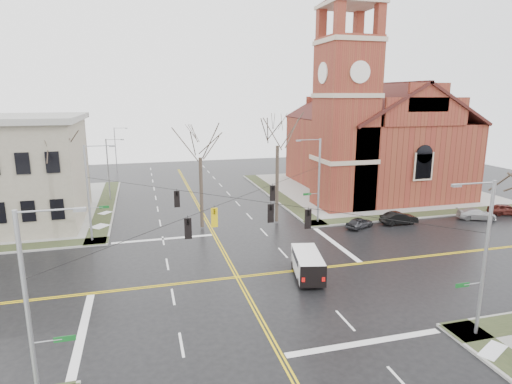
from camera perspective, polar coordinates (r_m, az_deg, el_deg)
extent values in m
plane|color=black|center=(33.25, -2.49, -11.27)|extent=(120.00, 120.00, 0.00)
cube|color=gray|center=(64.53, 14.53, 0.34)|extent=(30.00, 30.00, 0.15)
cube|color=#26311B|center=(59.00, 2.78, -0.33)|extent=(2.00, 30.00, 0.02)
cube|color=#26311B|center=(53.33, 21.81, -2.69)|extent=(30.00, 2.00, 0.02)
cube|color=#26311B|center=(56.46, -19.41, -1.67)|extent=(2.00, 30.00, 0.02)
cube|color=gold|center=(33.23, -2.70, -11.28)|extent=(0.12, 100.00, 0.01)
cube|color=gold|center=(33.28, -2.29, -11.24)|extent=(0.12, 100.00, 0.01)
cube|color=gold|center=(33.15, -2.45, -11.35)|extent=(100.00, 0.12, 0.01)
cube|color=gold|center=(33.36, -2.54, -11.18)|extent=(100.00, 0.12, 0.01)
cube|color=silver|center=(26.15, 14.39, -18.86)|extent=(9.50, 0.50, 0.01)
cube|color=silver|center=(42.40, -12.31, -6.14)|extent=(9.50, 0.50, 0.01)
cube|color=silver|center=(28.41, -22.13, -16.73)|extent=(0.50, 9.50, 0.01)
cube|color=silver|center=(40.93, 10.51, -6.76)|extent=(0.50, 9.50, 0.01)
cube|color=maroon|center=(52.37, 11.76, 8.65)|extent=(6.00, 6.00, 20.00)
cube|color=tan|center=(52.59, 12.25, 19.02)|extent=(6.30, 6.30, 0.50)
cylinder|color=silver|center=(49.61, 13.72, 15.28)|extent=(2.40, 0.15, 2.40)
cylinder|color=silver|center=(51.01, 8.90, 15.41)|extent=(0.15, 2.40, 2.40)
cube|color=maroon|center=(65.03, 15.11, 4.81)|extent=(18.00, 24.00, 10.00)
cube|color=maroon|center=(56.03, 9.84, 0.92)|extent=(2.00, 5.00, 4.40)
cylinder|color=gray|center=(45.81, 8.39, 1.46)|extent=(0.20, 0.20, 9.00)
cylinder|color=gray|center=(45.86, 7.65, -0.23)|extent=(1.20, 0.06, 0.06)
cube|color=#0D4F1A|center=(45.60, 6.83, -0.29)|extent=(0.90, 0.04, 0.25)
cylinder|color=gray|center=(44.69, 7.15, 6.92)|extent=(2.40, 0.08, 0.08)
cube|color=gray|center=(44.26, 5.70, 6.83)|extent=(0.50, 0.22, 0.15)
cylinder|color=gray|center=(42.39, -21.48, -0.23)|extent=(0.20, 0.20, 9.00)
cylinder|color=gray|center=(42.63, -20.53, -1.95)|extent=(1.20, 0.06, 0.06)
cube|color=#0D4F1A|center=(42.56, -19.60, -1.90)|extent=(0.90, 0.04, 0.25)
cylinder|color=gray|center=(41.56, -20.33, 5.79)|extent=(2.40, 0.08, 0.08)
cube|color=gray|center=(41.48, -18.67, 5.83)|extent=(0.50, 0.22, 0.15)
cylinder|color=gray|center=(27.10, 28.21, -7.99)|extent=(0.20, 0.20, 9.00)
cylinder|color=gray|center=(27.19, 26.96, -10.85)|extent=(1.20, 0.06, 0.06)
cube|color=#0D4F1A|center=(26.75, 25.82, -11.12)|extent=(0.90, 0.04, 0.25)
cylinder|color=gray|center=(25.17, 27.26, 1.04)|extent=(2.40, 0.08, 0.08)
cube|color=gray|center=(24.39, 25.16, 0.79)|extent=(0.50, 0.22, 0.15)
cylinder|color=gray|center=(20.82, -28.13, -14.18)|extent=(0.20, 0.20, 9.00)
cylinder|color=gray|center=(21.30, -26.09, -17.43)|extent=(1.20, 0.06, 0.06)
cube|color=#0D4F1A|center=(21.17, -24.14, -17.43)|extent=(0.90, 0.04, 0.25)
cylinder|color=gray|center=(19.07, -26.01, -2.22)|extent=(2.40, 0.08, 0.08)
cube|color=gray|center=(18.88, -22.43, -2.18)|extent=(0.50, 0.22, 0.15)
cylinder|color=black|center=(31.24, -2.60, -0.84)|extent=(23.02, 23.02, 0.03)
cylinder|color=black|center=(31.24, -2.60, -0.84)|extent=(23.02, 23.02, 0.03)
imported|color=black|center=(27.02, -9.05, -4.83)|extent=(0.21, 0.26, 1.30)
imported|color=black|center=(36.18, 2.22, -0.16)|extent=(0.21, 0.26, 1.30)
imported|color=#DBB90C|center=(29.17, -5.57, -3.40)|extent=(0.21, 0.26, 1.30)
imported|color=black|center=(34.70, -10.50, -0.93)|extent=(0.21, 0.26, 1.30)
imported|color=black|center=(28.89, 6.95, -3.60)|extent=(0.21, 0.26, 1.30)
imported|color=black|center=(30.05, 1.98, -2.86)|extent=(0.21, 0.26, 1.30)
cylinder|color=gray|center=(58.57, -19.11, 2.81)|extent=(0.16, 0.16, 8.00)
cylinder|color=gray|center=(58.00, -18.41, 6.66)|extent=(2.00, 0.07, 0.07)
cube|color=gray|center=(57.96, -17.41, 6.68)|extent=(0.45, 0.20, 0.13)
cylinder|color=gray|center=(78.33, -18.21, 5.24)|extent=(0.16, 0.16, 8.00)
cylinder|color=gray|center=(77.91, -17.67, 8.13)|extent=(2.00, 0.07, 0.07)
cube|color=gray|center=(77.88, -16.93, 8.14)|extent=(0.45, 0.20, 0.13)
cube|color=white|center=(33.03, 6.88, -9.46)|extent=(2.85, 5.14, 1.56)
cube|color=white|center=(34.96, 6.31, -8.56)|extent=(2.01, 1.20, 1.10)
cube|color=black|center=(35.07, 6.24, -7.61)|extent=(1.68, 0.46, 0.73)
cube|color=black|center=(33.01, 6.85, -8.53)|extent=(2.54, 3.62, 0.50)
cube|color=#B70C0A|center=(30.75, 6.33, -11.56)|extent=(0.23, 0.11, 0.31)
cube|color=#B70C0A|center=(31.01, 8.99, -11.43)|extent=(0.23, 0.11, 0.31)
cube|color=black|center=(33.34, 6.85, -10.73)|extent=(2.91, 5.19, 0.09)
cylinder|color=black|center=(34.66, 5.00, -9.69)|extent=(0.37, 0.69, 0.66)
cylinder|color=black|center=(34.92, 7.78, -9.58)|extent=(0.37, 0.69, 0.66)
cylinder|color=black|center=(31.76, 5.82, -11.89)|extent=(0.37, 0.69, 0.66)
cylinder|color=black|center=(32.05, 8.86, -11.75)|extent=(0.37, 0.69, 0.66)
imported|color=black|center=(45.90, 13.63, -4.01)|extent=(3.58, 2.58, 1.13)
imported|color=black|center=(48.41, 18.53, -3.32)|extent=(4.03, 1.42, 1.33)
imported|color=#ADAEB0|center=(53.63, 27.33, -2.63)|extent=(4.48, 3.02, 1.20)
imported|color=#481914|center=(57.21, 30.35, -2.02)|extent=(4.13, 2.73, 1.31)
cylinder|color=#362C22|center=(45.27, -25.05, -0.90)|extent=(0.36, 0.36, 7.24)
cylinder|color=#362C22|center=(44.03, -7.31, -0.12)|extent=(0.36, 0.36, 7.27)
cylinder|color=#362C22|center=(45.64, 2.82, 1.05)|extent=(0.36, 0.36, 8.23)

